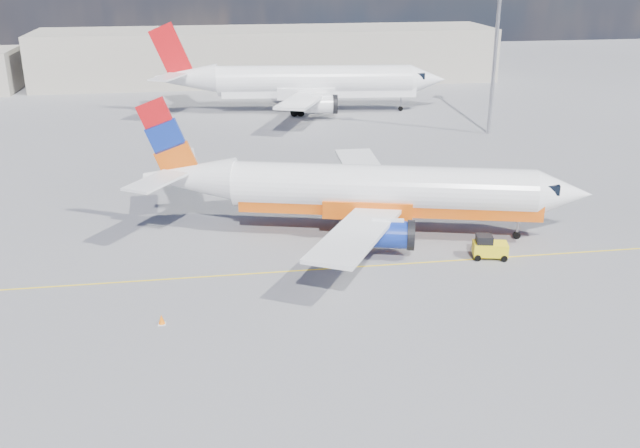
{
  "coord_description": "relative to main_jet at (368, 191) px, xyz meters",
  "views": [
    {
      "loc": [
        -4.53,
        -37.88,
        18.86
      ],
      "look_at": [
        1.7,
        1.94,
        3.5
      ],
      "focal_mm": 40.0,
      "sensor_mm": 36.0,
      "label": 1
    }
  ],
  "objects": [
    {
      "name": "ground",
      "position": [
        -6.16,
        -8.68,
        -3.22
      ],
      "size": [
        240.0,
        240.0,
        0.0
      ],
      "primitive_type": "plane",
      "color": "slate",
      "rests_on": "ground"
    },
    {
      "name": "taxi_line",
      "position": [
        -6.16,
        -5.68,
        -3.22
      ],
      "size": [
        70.0,
        0.15,
        0.01
      ],
      "primitive_type": "cube",
      "color": "yellow",
      "rests_on": "ground"
    },
    {
      "name": "terminal_main",
      "position": [
        -1.16,
        66.32,
        0.78
      ],
      "size": [
        70.0,
        14.0,
        8.0
      ],
      "primitive_type": "cube",
      "color": "#AFA796",
      "rests_on": "ground"
    },
    {
      "name": "main_jet",
      "position": [
        0.0,
        0.0,
        0.0
      ],
      "size": [
        32.01,
        24.45,
        9.67
      ],
      "rotation": [
        0.0,
        0.0,
        -0.26
      ],
      "color": "white",
      "rests_on": "ground"
    },
    {
      "name": "second_jet",
      "position": [
        1.33,
        42.21,
        0.49
      ],
      "size": [
        36.7,
        28.85,
        11.12
      ],
      "rotation": [
        0.0,
        0.0,
        -0.11
      ],
      "color": "white",
      "rests_on": "ground"
    },
    {
      "name": "gse_tug",
      "position": [
        6.99,
        -5.58,
        -2.47
      ],
      "size": [
        2.43,
        1.8,
        1.59
      ],
      "rotation": [
        0.0,
        0.0,
        -0.22
      ],
      "color": "black",
      "rests_on": "ground"
    },
    {
      "name": "traffic_cone",
      "position": [
        -13.9,
        -11.44,
        -2.94
      ],
      "size": [
        0.42,
        0.42,
        0.59
      ],
      "color": "white",
      "rests_on": "ground"
    },
    {
      "name": "floodlight_mast",
      "position": [
        19.97,
        27.58,
        8.37
      ],
      "size": [
        1.41,
        1.41,
        19.33
      ],
      "color": "#9F9EA6",
      "rests_on": "ground"
    }
  ]
}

